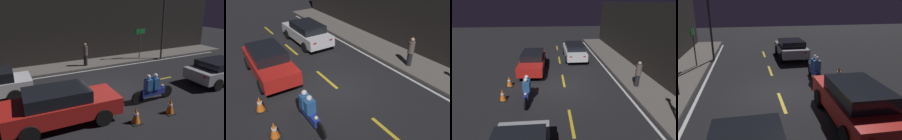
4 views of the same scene
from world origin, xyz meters
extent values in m
plane|color=black|center=(0.00, 0.00, 0.00)|extent=(56.00, 56.00, 0.00)
cube|color=#605B56|center=(0.00, 4.99, 0.06)|extent=(28.00, 2.30, 0.12)
cube|color=black|center=(0.00, 6.29, 2.51)|extent=(28.00, 0.30, 5.01)
cube|color=gold|center=(-10.00, 0.00, 0.00)|extent=(2.00, 0.14, 0.01)
cube|color=gold|center=(-5.50, 0.00, 0.00)|extent=(2.00, 0.14, 0.01)
cube|color=gold|center=(-1.00, 0.00, 0.00)|extent=(2.00, 0.14, 0.01)
cube|color=gold|center=(3.50, 0.00, 0.00)|extent=(2.00, 0.14, 0.01)
cube|color=silver|center=(0.00, 3.60, 0.00)|extent=(25.20, 0.14, 0.01)
cube|color=silver|center=(-6.00, 1.43, 0.66)|extent=(4.57, 1.75, 0.65)
cube|color=black|center=(-5.77, 1.43, 1.23)|extent=(2.52, 1.58, 0.47)
cube|color=red|center=(-3.74, 0.86, 0.83)|extent=(0.06, 0.20, 0.10)
cube|color=red|center=(-3.74, 2.00, 0.83)|extent=(0.06, 0.20, 0.10)
cylinder|color=black|center=(-7.42, 0.57, 0.34)|extent=(0.68, 0.18, 0.68)
cylinder|color=black|center=(-7.42, 2.28, 0.34)|extent=(0.68, 0.18, 0.68)
cylinder|color=black|center=(-4.58, 0.57, 0.34)|extent=(0.68, 0.18, 0.68)
cylinder|color=black|center=(-4.58, 2.28, 0.34)|extent=(0.68, 0.18, 0.68)
cube|color=red|center=(-3.00, -2.21, 0.68)|extent=(4.46, 1.89, 0.67)
cube|color=black|center=(-3.22, -2.20, 1.26)|extent=(2.47, 1.65, 0.47)
cube|color=red|center=(-5.15, -1.57, 0.85)|extent=(0.07, 0.20, 0.10)
cube|color=red|center=(-5.19, -2.70, 0.85)|extent=(0.07, 0.20, 0.10)
cylinder|color=black|center=(-1.61, -1.41, 0.35)|extent=(0.70, 0.20, 0.70)
cylinder|color=black|center=(-1.66, -3.11, 0.35)|extent=(0.70, 0.20, 0.70)
cylinder|color=black|center=(-4.34, -1.32, 0.35)|extent=(0.70, 0.20, 0.70)
cylinder|color=black|center=(-4.39, -3.02, 0.35)|extent=(0.70, 0.20, 0.70)
cube|color=red|center=(4.50, -1.30, 0.80)|extent=(0.06, 0.20, 0.10)
cube|color=red|center=(4.50, -2.51, 0.80)|extent=(0.06, 0.20, 0.10)
cylinder|color=black|center=(2.23, -2.19, 0.32)|extent=(0.63, 0.08, 0.63)
cylinder|color=black|center=(0.52, -2.19, 0.32)|extent=(0.63, 0.10, 0.63)
cube|color=navy|center=(1.38, -2.19, 0.47)|extent=(1.31, 0.24, 0.30)
sphere|color=#F2EABF|center=(1.93, -2.19, 0.70)|extent=(0.14, 0.14, 0.14)
cube|color=#265999|center=(1.48, -2.19, 0.89)|extent=(0.28, 0.36, 0.55)
sphere|color=silver|center=(1.48, -2.19, 1.28)|extent=(0.22, 0.22, 0.22)
cube|color=#265999|center=(1.08, -2.19, 0.89)|extent=(0.28, 0.36, 0.55)
sphere|color=silver|center=(1.08, -2.19, 1.28)|extent=(0.22, 0.22, 0.22)
cube|color=black|center=(-0.45, -3.53, 0.01)|extent=(0.46, 0.46, 0.03)
cone|color=orange|center=(-0.45, -3.53, 0.36)|extent=(0.35, 0.35, 0.67)
cylinder|color=white|center=(-0.45, -3.53, 0.40)|extent=(0.19, 0.19, 0.08)
cube|color=black|center=(1.29, -3.54, 0.01)|extent=(0.45, 0.45, 0.03)
cone|color=orange|center=(1.29, -3.54, 0.36)|extent=(0.34, 0.34, 0.66)
cylinder|color=white|center=(1.29, -3.54, 0.39)|extent=(0.19, 0.19, 0.08)
cylinder|color=black|center=(0.45, 4.52, 0.50)|extent=(0.28, 0.28, 0.75)
cylinder|color=#594C47|center=(0.45, 4.52, 1.21)|extent=(0.34, 0.34, 0.67)
sphere|color=tan|center=(0.45, 4.52, 1.65)|extent=(0.22, 0.22, 0.22)
camera|label=1|loc=(-4.80, -9.91, 4.73)|focal=35.00mm
camera|label=2|loc=(7.21, -4.82, 5.98)|focal=35.00mm
camera|label=3|loc=(9.94, -0.88, 5.18)|focal=28.00mm
camera|label=4|loc=(-9.30, 1.31, 4.09)|focal=35.00mm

